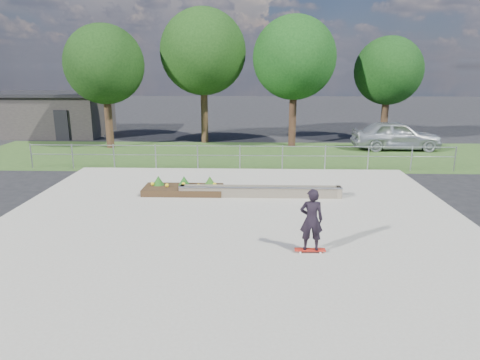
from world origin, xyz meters
The scene contains 13 objects.
ground centered at (0.00, 0.00, 0.00)m, with size 120.00×120.00×0.00m, color black.
grass_verge centered at (0.00, 11.00, 0.01)m, with size 30.00×8.00×0.02m, color #2B471C.
concrete_slab centered at (0.00, 0.00, 0.03)m, with size 15.00×15.00×0.06m, color gray.
fence centered at (0.00, 7.50, 0.77)m, with size 20.06×0.06×1.20m.
building centered at (-14.00, 18.00, 1.51)m, with size 8.40×5.40×3.00m.
tree_far_left centered at (-8.00, 13.00, 4.85)m, with size 4.55×4.55×7.15m.
tree_mid_left centered at (-2.50, 15.00, 5.61)m, with size 5.25×5.25×8.25m.
tree_mid_right centered at (3.00, 14.00, 5.23)m, with size 4.90×4.90×7.70m.
tree_far_right centered at (9.00, 15.50, 4.48)m, with size 4.20×4.20×6.60m.
grind_ledge centered at (0.89, 3.02, 0.26)m, with size 6.00×0.44×0.43m.
planter_bed centered at (-2.03, 3.44, 0.24)m, with size 3.00×1.20×0.61m.
skateboarder centered at (2.14, -1.87, 0.95)m, with size 0.80×0.41×1.72m.
parked_car centered at (8.99, 12.94, 0.86)m, with size 2.02×5.03×1.71m, color #A5AAAE.
Camera 1 is at (0.64, -12.22, 4.75)m, focal length 32.00 mm.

